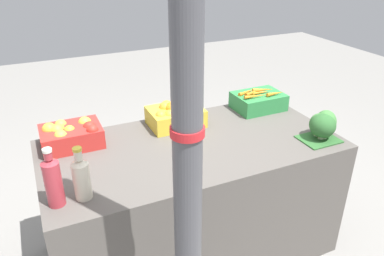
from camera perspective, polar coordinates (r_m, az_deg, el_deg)
The scene contains 9 objects.
ground_plane at distance 2.62m, azimuth 0.00°, elevation -17.56°, with size 10.00×10.00×0.00m, color gray.
market_table at distance 2.36m, azimuth 0.00°, elevation -10.73°, with size 1.69×0.85×0.78m, color #56514C.
support_pole at distance 1.24m, azimuth -0.69°, elevation -5.21°, with size 0.11×0.11×2.33m.
apple_crate at distance 2.21m, azimuth -17.98°, elevation -0.93°, with size 0.33×0.24×0.15m.
orange_crate at distance 2.35m, azimuth -2.57°, elevation 2.09°, with size 0.33×0.24×0.15m.
carrot_crate at distance 2.62m, azimuth 10.07°, elevation 4.12°, with size 0.33×0.24×0.15m.
broccoli_pile at distance 2.30m, azimuth 19.33°, elevation 0.38°, with size 0.23×0.18×0.16m.
juice_bottle_ruby at distance 1.72m, azimuth -20.41°, elevation -7.59°, with size 0.08×0.08×0.28m.
juice_bottle_cloudy at distance 1.73m, azimuth -16.50°, elevation -7.24°, with size 0.08×0.08×0.26m.
Camera 1 is at (-0.78, -1.71, 1.82)m, focal length 35.00 mm.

